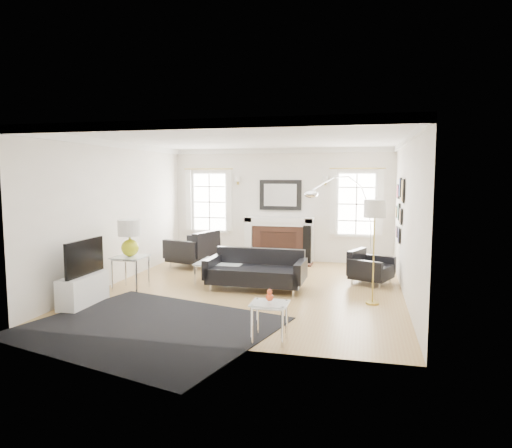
% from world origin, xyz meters
% --- Properties ---
extents(floor, '(6.00, 6.00, 0.00)m').
position_xyz_m(floor, '(0.00, 0.00, 0.00)').
color(floor, '#A07843').
rests_on(floor, ground).
extents(back_wall, '(5.50, 0.04, 2.80)m').
position_xyz_m(back_wall, '(0.00, 3.00, 1.40)').
color(back_wall, white).
rests_on(back_wall, floor).
extents(front_wall, '(5.50, 0.04, 2.80)m').
position_xyz_m(front_wall, '(0.00, -3.00, 1.40)').
color(front_wall, white).
rests_on(front_wall, floor).
extents(left_wall, '(0.04, 6.00, 2.80)m').
position_xyz_m(left_wall, '(-2.75, 0.00, 1.40)').
color(left_wall, white).
rests_on(left_wall, floor).
extents(right_wall, '(0.04, 6.00, 2.80)m').
position_xyz_m(right_wall, '(2.75, 0.00, 1.40)').
color(right_wall, white).
rests_on(right_wall, floor).
extents(ceiling, '(5.50, 6.00, 0.02)m').
position_xyz_m(ceiling, '(0.00, 0.00, 2.80)').
color(ceiling, white).
rests_on(ceiling, back_wall).
extents(crown_molding, '(5.50, 6.00, 0.12)m').
position_xyz_m(crown_molding, '(0.00, 0.00, 2.74)').
color(crown_molding, white).
rests_on(crown_molding, back_wall).
extents(fireplace, '(1.70, 0.69, 1.11)m').
position_xyz_m(fireplace, '(0.00, 2.79, 0.54)').
color(fireplace, white).
rests_on(fireplace, floor).
extents(mantel_mirror, '(1.05, 0.07, 0.75)m').
position_xyz_m(mantel_mirror, '(0.00, 2.95, 1.65)').
color(mantel_mirror, black).
rests_on(mantel_mirror, back_wall).
extents(window_left, '(1.24, 0.15, 1.62)m').
position_xyz_m(window_left, '(-1.85, 2.95, 1.46)').
color(window_left, white).
rests_on(window_left, back_wall).
extents(window_right, '(1.24, 0.15, 1.62)m').
position_xyz_m(window_right, '(1.85, 2.95, 1.46)').
color(window_right, white).
rests_on(window_right, back_wall).
extents(gallery_wall, '(0.04, 1.73, 1.29)m').
position_xyz_m(gallery_wall, '(2.72, 1.30, 1.53)').
color(gallery_wall, black).
rests_on(gallery_wall, right_wall).
extents(tv_unit, '(0.35, 1.00, 1.09)m').
position_xyz_m(tv_unit, '(-2.44, -1.70, 0.33)').
color(tv_unit, white).
rests_on(tv_unit, floor).
extents(area_rug, '(3.91, 3.53, 0.01)m').
position_xyz_m(area_rug, '(-0.89, -2.50, 0.01)').
color(area_rug, black).
rests_on(area_rug, floor).
extents(sofa, '(1.86, 0.89, 0.60)m').
position_xyz_m(sofa, '(0.08, 0.04, 0.33)').
color(sofa, black).
rests_on(sofa, floor).
extents(armchair_left, '(1.17, 1.25, 0.70)m').
position_xyz_m(armchair_left, '(-1.80, 1.70, 0.39)').
color(armchair_left, black).
rests_on(armchair_left, floor).
extents(armchair_right, '(0.96, 1.02, 0.54)m').
position_xyz_m(armchair_right, '(2.15, 0.94, 0.30)').
color(armchair_right, black).
rests_on(armchair_right, floor).
extents(coffee_table, '(0.94, 0.94, 0.42)m').
position_xyz_m(coffee_table, '(-0.72, 0.43, 0.39)').
color(coffee_table, silver).
rests_on(coffee_table, floor).
extents(side_table_left, '(0.57, 0.57, 0.63)m').
position_xyz_m(side_table_left, '(-2.20, -0.58, 0.52)').
color(side_table_left, silver).
rests_on(side_table_left, floor).
extents(nesting_table, '(0.47, 0.40, 0.52)m').
position_xyz_m(nesting_table, '(0.88, -2.65, 0.40)').
color(nesting_table, silver).
rests_on(nesting_table, floor).
extents(gourd_lamp, '(0.43, 0.43, 0.69)m').
position_xyz_m(gourd_lamp, '(-2.20, -0.58, 1.02)').
color(gourd_lamp, '#B8BD17').
rests_on(gourd_lamp, side_table_left).
extents(orange_vase, '(0.10, 0.10, 0.16)m').
position_xyz_m(orange_vase, '(0.88, -2.65, 0.61)').
color(orange_vase, '#D5431B').
rests_on(orange_vase, nesting_table).
extents(arc_floor_lamp, '(1.55, 1.44, 2.20)m').
position_xyz_m(arc_floor_lamp, '(1.56, 2.09, 1.19)').
color(arc_floor_lamp, silver).
rests_on(arc_floor_lamp, floor).
extents(stick_floor_lamp, '(0.35, 0.35, 1.73)m').
position_xyz_m(stick_floor_lamp, '(2.20, -0.54, 1.50)').
color(stick_floor_lamp, gold).
rests_on(stick_floor_lamp, floor).
extents(speaker_tower, '(0.22, 0.22, 0.94)m').
position_xyz_m(speaker_tower, '(0.73, 2.65, 0.47)').
color(speaker_tower, black).
rests_on(speaker_tower, floor).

